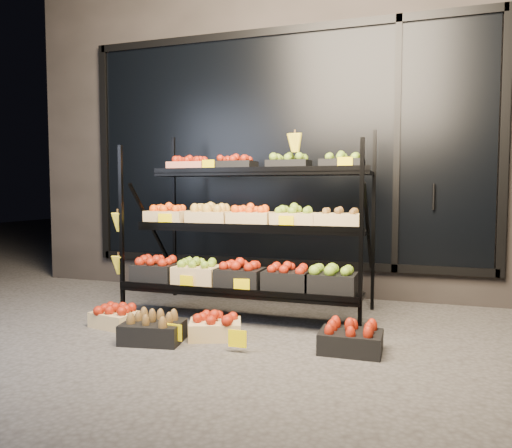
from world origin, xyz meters
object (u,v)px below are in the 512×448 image
(display_rack, at_px, (248,227))
(floor_crate_midleft, at_px, (153,328))
(floor_crate_left, at_px, (115,316))
(floor_crate_midright, at_px, (215,326))

(display_rack, relative_size, floor_crate_midleft, 4.57)
(floor_crate_left, relative_size, floor_crate_midleft, 0.85)
(display_rack, height_order, floor_crate_left, display_rack)
(display_rack, xyz_separation_m, floor_crate_left, (-0.90, -0.70, -0.70))
(floor_crate_midleft, relative_size, floor_crate_midright, 1.05)
(floor_crate_midleft, bearing_deg, display_rack, 57.89)
(floor_crate_midright, bearing_deg, floor_crate_left, 157.54)
(floor_crate_midleft, bearing_deg, floor_crate_midright, 20.95)
(floor_crate_left, height_order, floor_crate_midright, floor_crate_midright)
(display_rack, xyz_separation_m, floor_crate_midleft, (-0.40, -0.96, -0.69))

